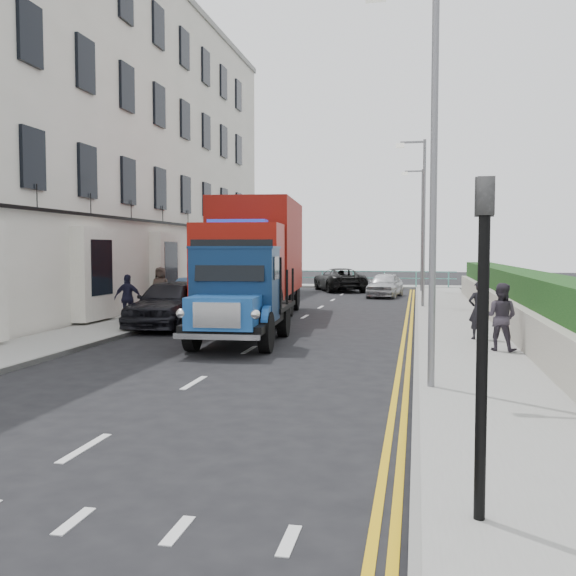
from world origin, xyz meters
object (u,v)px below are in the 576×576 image
at_px(parked_car_front, 171,303).
at_px(pedestrian_east_near, 479,310).
at_px(lamp_mid, 421,213).
at_px(red_lorry, 255,254).
at_px(bedford_lorry, 237,301).
at_px(lamp_far, 420,223).
at_px(lamp_near, 426,160).

height_order(parked_car_front, pedestrian_east_near, pedestrian_east_near).
relative_size(lamp_mid, red_lorry, 0.83).
bearing_deg(parked_car_front, bedford_lorry, -48.70).
height_order(lamp_mid, parked_car_front, lamp_mid).
bearing_deg(bedford_lorry, pedestrian_east_near, 12.51).
xyz_separation_m(lamp_far, red_lorry, (-5.98, -14.38, -1.70)).
bearing_deg(lamp_near, red_lorry, 117.24).
bearing_deg(parked_car_front, lamp_near, -46.48).
distance_m(lamp_far, pedestrian_east_near, 20.08).
bearing_deg(pedestrian_east_near, red_lorry, -51.25).
xyz_separation_m(parked_car_front, pedestrian_east_near, (9.25, -1.74, 0.12)).
height_order(red_lorry, pedestrian_east_near, red_lorry).
bearing_deg(lamp_mid, parked_car_front, -134.04).
height_order(lamp_far, bedford_lorry, lamp_far).
distance_m(lamp_mid, bedford_lorry, 12.74).
height_order(lamp_near, lamp_mid, same).
height_order(lamp_mid, lamp_far, same).
relative_size(parked_car_front, pedestrian_east_near, 2.95).
height_order(lamp_near, red_lorry, lamp_near).
relative_size(lamp_near, parked_car_front, 1.53).
xyz_separation_m(lamp_near, parked_car_front, (-7.78, 7.96, -3.22)).
height_order(bedford_lorry, parked_car_front, bedford_lorry).
xyz_separation_m(lamp_mid, parked_car_front, (-7.78, -8.04, -3.22)).
bearing_deg(lamp_far, red_lorry, -112.59).
distance_m(bedford_lorry, red_lorry, 7.37).
bearing_deg(pedestrian_east_near, lamp_mid, -96.77).
xyz_separation_m(bedford_lorry, pedestrian_east_near, (6.10, 1.75, -0.26)).
distance_m(lamp_near, lamp_far, 26.00).
bearing_deg(parked_car_front, pedestrian_east_near, -11.46).
distance_m(lamp_near, parked_car_front, 11.58).
xyz_separation_m(red_lorry, pedestrian_east_near, (7.45, -5.40, -1.40)).
bearing_deg(red_lorry, lamp_mid, 30.99).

